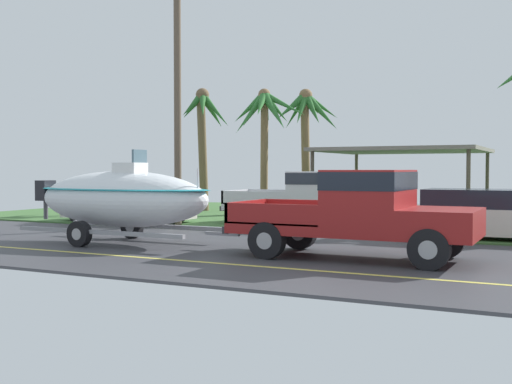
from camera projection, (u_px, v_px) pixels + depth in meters
name	position (u px, v px, depth m)	size (l,w,h in m)	color
ground	(415.00, 227.00, 21.28)	(36.00, 22.00, 0.11)	#38383D
pickup_truck_towing	(368.00, 210.00, 13.54)	(5.44, 2.16, 1.91)	maroon
boat_on_trailer	(122.00, 198.00, 16.44)	(6.27, 2.35, 2.42)	gray
parked_pickup_background	(320.00, 196.00, 21.15)	(5.95, 2.04, 1.85)	silver
parked_sedan_near	(480.00, 215.00, 17.22)	(4.61, 1.83, 1.38)	beige
parked_sedan_far	(126.00, 204.00, 22.71)	(4.74, 1.83, 1.38)	beige
carport_awning	(404.00, 152.00, 24.81)	(6.08, 5.98, 2.74)	#4C4238
palm_tree_mid	(265.00, 116.00, 26.14)	(3.91, 3.45, 5.26)	brown
palm_tree_far_left	(203.00, 121.00, 28.37)	(2.84, 2.53, 5.57)	brown
palm_tree_far_right	(306.00, 118.00, 27.58)	(2.97, 2.78, 5.44)	brown
utility_pole	(178.00, 92.00, 21.19)	(0.24, 1.80, 8.69)	brown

